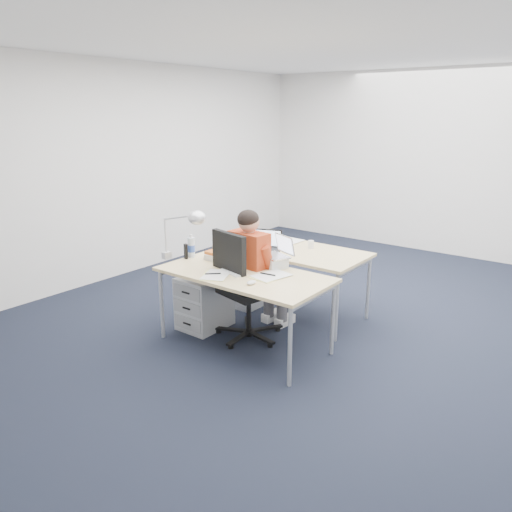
# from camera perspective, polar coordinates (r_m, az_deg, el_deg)

# --- Properties ---
(floor) EXTENTS (7.00, 7.00, 0.00)m
(floor) POSITION_cam_1_polar(r_m,az_deg,el_deg) (5.43, 7.39, -7.38)
(floor) COLOR black
(floor) RESTS_ON ground
(room) EXTENTS (6.02, 7.02, 2.80)m
(room) POSITION_cam_1_polar(r_m,az_deg,el_deg) (5.00, 8.11, 10.94)
(room) COLOR silver
(room) RESTS_ON ground
(desk_near) EXTENTS (1.60, 0.80, 0.73)m
(desk_near) POSITION_cam_1_polar(r_m,az_deg,el_deg) (4.60, -1.39, -2.50)
(desk_near) COLOR #DABD7E
(desk_near) RESTS_ON ground
(desk_far) EXTENTS (1.60, 0.80, 0.73)m
(desk_far) POSITION_cam_1_polar(r_m,az_deg,el_deg) (5.41, 4.14, 0.33)
(desk_far) COLOR #DABD7E
(desk_far) RESTS_ON ground
(office_chair) EXTENTS (0.82, 0.82, 1.10)m
(office_chair) POSITION_cam_1_polar(r_m,az_deg,el_deg) (4.90, -1.16, -5.93)
(office_chair) COLOR black
(office_chair) RESTS_ON ground
(seated_person) EXTENTS (0.40, 0.70, 1.27)m
(seated_person) POSITION_cam_1_polar(r_m,az_deg,el_deg) (4.91, 0.27, -1.76)
(seated_person) COLOR #A13417
(seated_person) RESTS_ON ground
(drawer_pedestal_near) EXTENTS (0.40, 0.50, 0.55)m
(drawer_pedestal_near) POSITION_cam_1_polar(r_m,az_deg,el_deg) (5.18, -5.89, -5.21)
(drawer_pedestal_near) COLOR #AFB3B5
(drawer_pedestal_near) RESTS_ON ground
(drawer_pedestal_far) EXTENTS (0.40, 0.50, 0.55)m
(drawer_pedestal_far) POSITION_cam_1_polar(r_m,az_deg,el_deg) (5.78, -0.88, -2.83)
(drawer_pedestal_far) COLOR #AFB3B5
(drawer_pedestal_far) RESTS_ON ground
(silver_laptop) EXTENTS (0.34, 0.31, 0.30)m
(silver_laptop) POSITION_cam_1_polar(r_m,az_deg,el_deg) (4.72, 2.13, 0.47)
(silver_laptop) COLOR silver
(silver_laptop) RESTS_ON desk_near
(wireless_keyboard) EXTENTS (0.30, 0.20, 0.01)m
(wireless_keyboard) POSITION_cam_1_polar(r_m,az_deg,el_deg) (4.59, -2.59, -1.85)
(wireless_keyboard) COLOR white
(wireless_keyboard) RESTS_ON desk_near
(computer_mouse) EXTENTS (0.07, 0.10, 0.03)m
(computer_mouse) POSITION_cam_1_polar(r_m,az_deg,el_deg) (4.28, -0.54, -3.06)
(computer_mouse) COLOR white
(computer_mouse) RESTS_ON desk_near
(headphones) EXTENTS (0.23, 0.19, 0.03)m
(headphones) POSITION_cam_1_polar(r_m,az_deg,el_deg) (4.91, -0.56, -0.48)
(headphones) COLOR black
(headphones) RESTS_ON desk_near
(can_koozie) EXTENTS (0.07, 0.07, 0.10)m
(can_koozie) POSITION_cam_1_polar(r_m,az_deg,el_deg) (4.66, -2.85, -0.99)
(can_koozie) COLOR #161F44
(can_koozie) RESTS_ON desk_near
(water_bottle) EXTENTS (0.08, 0.08, 0.23)m
(water_bottle) POSITION_cam_1_polar(r_m,az_deg,el_deg) (5.09, -7.41, 1.15)
(water_bottle) COLOR silver
(water_bottle) RESTS_ON desk_near
(bear_figurine) EXTENTS (0.09, 0.08, 0.14)m
(bear_figurine) POSITION_cam_1_polar(r_m,az_deg,el_deg) (5.12, -3.48, 0.79)
(bear_figurine) COLOR #357D21
(bear_figurine) RESTS_ON desk_near
(book_stack) EXTENTS (0.21, 0.16, 0.09)m
(book_stack) POSITION_cam_1_polar(r_m,az_deg,el_deg) (4.99, -4.64, 0.03)
(book_stack) COLOR silver
(book_stack) RESTS_ON desk_near
(cordless_phone) EXTENTS (0.05, 0.04, 0.15)m
(cordless_phone) POSITION_cam_1_polar(r_m,az_deg,el_deg) (5.05, -8.03, 0.52)
(cordless_phone) COLOR black
(cordless_phone) RESTS_ON desk_near
(papers_left) EXTENTS (0.33, 0.37, 0.01)m
(papers_left) POSITION_cam_1_polar(r_m,az_deg,el_deg) (4.52, -4.74, -2.20)
(papers_left) COLOR #F7F990
(papers_left) RESTS_ON desk_near
(papers_right) EXTENTS (0.28, 0.36, 0.01)m
(papers_right) POSITION_cam_1_polar(r_m,az_deg,el_deg) (4.49, 1.59, -2.28)
(papers_right) COLOR #F7F990
(papers_right) RESTS_ON desk_near
(sunglasses) EXTENTS (0.10, 0.06, 0.02)m
(sunglasses) POSITION_cam_1_polar(r_m,az_deg,el_deg) (4.69, 1.30, -1.39)
(sunglasses) COLOR black
(sunglasses) RESTS_ON desk_near
(desk_lamp) EXTENTS (0.53, 0.35, 0.57)m
(desk_lamp) POSITION_cam_1_polar(r_m,az_deg,el_deg) (4.93, -8.97, 2.56)
(desk_lamp) COLOR silver
(desk_lamp) RESTS_ON desk_near
(dark_laptop) EXTENTS (0.40, 0.40, 0.23)m
(dark_laptop) POSITION_cam_1_polar(r_m,az_deg,el_deg) (5.29, 1.09, 1.82)
(dark_laptop) COLOR black
(dark_laptop) RESTS_ON desk_far
(far_cup) EXTENTS (0.07, 0.07, 0.09)m
(far_cup) POSITION_cam_1_polar(r_m,az_deg,el_deg) (5.43, 6.30, 1.32)
(far_cup) COLOR white
(far_cup) RESTS_ON desk_far
(far_papers) EXTENTS (0.23, 0.33, 0.01)m
(far_papers) POSITION_cam_1_polar(r_m,az_deg,el_deg) (5.67, 3.60, 1.63)
(far_papers) COLOR white
(far_papers) RESTS_ON desk_far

